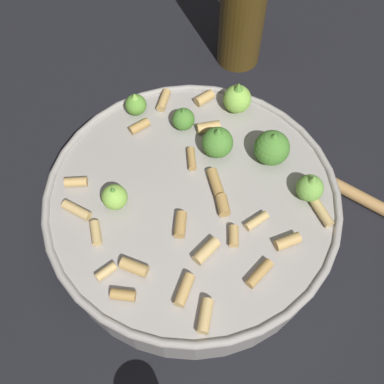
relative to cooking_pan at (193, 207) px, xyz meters
The scene contains 4 objects.
ground_plane 0.04m from the cooking_pan, 99.10° to the left, with size 2.40×2.40×0.00m, color black.
cooking_pan is the anchor object (origin of this frame).
olive_oil_bottle 0.31m from the cooking_pan, 59.67° to the right, with size 0.07×0.07×0.24m.
wooden_spoon 0.21m from the cooking_pan, 125.51° to the right, with size 0.24×0.07×0.02m.
Camera 1 is at (-0.19, 0.19, 0.53)m, focal length 44.21 mm.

